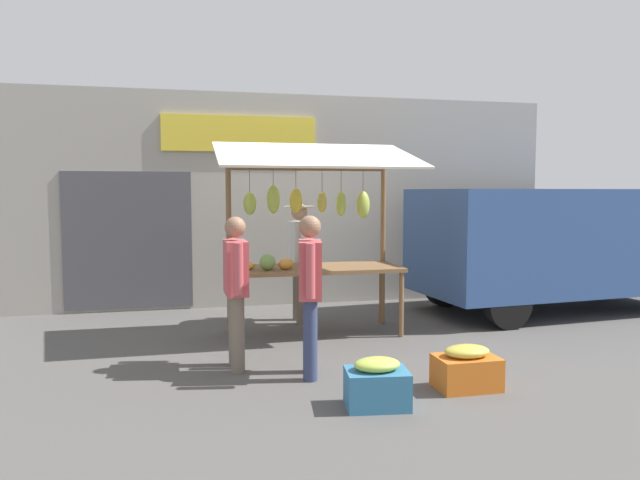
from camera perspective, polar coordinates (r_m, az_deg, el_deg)
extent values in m
plane|color=#514F4C|center=(7.71, -0.51, -9.11)|extent=(40.00, 40.00, 0.00)
cube|color=#9E998E|center=(9.65, -3.38, 3.86)|extent=(9.00, 0.25, 3.40)
cube|color=yellow|center=(9.45, -7.80, 10.18)|extent=(2.40, 0.06, 0.56)
cube|color=#47474C|center=(9.44, -18.11, -0.03)|extent=(1.90, 0.04, 2.10)
cube|color=brown|center=(7.55, -0.52, -2.80)|extent=(2.20, 0.90, 0.05)
cylinder|color=brown|center=(7.09, -8.11, -6.96)|extent=(0.06, 0.06, 0.83)
cylinder|color=brown|center=(7.55, 7.91, -6.23)|extent=(0.06, 0.06, 0.83)
cylinder|color=brown|center=(7.85, -8.61, -5.82)|extent=(0.06, 0.06, 0.83)
cylinder|color=brown|center=(8.27, 5.97, -5.25)|extent=(0.06, 0.06, 0.83)
cylinder|color=brown|center=(7.76, -8.83, -0.28)|extent=(0.07, 0.07, 2.35)
cylinder|color=brown|center=(8.19, 6.12, 0.01)|extent=(0.07, 0.07, 2.35)
cylinder|color=brown|center=(7.88, -1.16, 6.94)|extent=(2.12, 0.06, 0.06)
cube|color=beige|center=(7.36, -0.27, 8.27)|extent=(2.50, 1.46, 0.39)
cylinder|color=brown|center=(8.07, 4.21, 5.81)|extent=(0.01, 0.01, 0.30)
ellipsoid|color=#B2CC4C|center=(8.07, 4.19, 3.43)|extent=(0.24, 0.21, 0.37)
cylinder|color=brown|center=(7.96, 2.06, 5.84)|extent=(0.01, 0.01, 0.30)
ellipsoid|color=#B2CC4C|center=(7.96, 2.06, 3.55)|extent=(0.15, 0.18, 0.34)
cylinder|color=brown|center=(7.87, 0.21, 5.83)|extent=(0.01, 0.01, 0.31)
ellipsoid|color=gold|center=(7.87, 0.21, 3.70)|extent=(0.18, 0.19, 0.28)
cylinder|color=brown|center=(7.79, -2.36, 6.00)|extent=(0.01, 0.01, 0.26)
ellipsoid|color=yellow|center=(7.79, -2.35, 3.83)|extent=(0.21, 0.19, 0.33)
cylinder|color=brown|center=(7.75, -4.57, 6.16)|extent=(0.01, 0.01, 0.22)
ellipsoid|color=#B2CC4C|center=(7.75, -4.55, 3.96)|extent=(0.18, 0.14, 0.38)
cylinder|color=brown|center=(7.73, -6.85, 5.79)|extent=(0.01, 0.01, 0.31)
ellipsoid|color=#B2CC4C|center=(7.73, -6.83, 3.54)|extent=(0.24, 0.24, 0.30)
ellipsoid|color=orange|center=(7.29, -3.32, -2.33)|extent=(0.26, 0.23, 0.14)
sphere|color=#729E4C|center=(7.23, -5.12, -2.16)|extent=(0.20, 0.20, 0.20)
ellipsoid|color=gold|center=(7.32, -7.04, -2.49)|extent=(0.22, 0.20, 0.10)
cylinder|color=#726656|center=(8.47, -2.20, -4.99)|extent=(0.14, 0.14, 0.83)
cylinder|color=#726656|center=(8.20, -1.83, -5.31)|extent=(0.14, 0.14, 0.83)
cube|color=silver|center=(8.24, -2.03, -0.29)|extent=(0.22, 0.50, 0.59)
cylinder|color=silver|center=(8.54, -2.44, 0.05)|extent=(0.09, 0.09, 0.54)
cylinder|color=silver|center=(7.94, -1.59, -0.31)|extent=(0.09, 0.09, 0.54)
sphere|color=tan|center=(8.22, -2.04, 2.76)|extent=(0.23, 0.23, 0.23)
cylinder|color=beige|center=(8.21, -2.04, 3.24)|extent=(0.43, 0.43, 0.02)
cylinder|color=#726656|center=(6.10, -7.99, -9.08)|extent=(0.14, 0.14, 0.79)
cylinder|color=#726656|center=(6.36, -8.24, -8.52)|extent=(0.14, 0.14, 0.79)
cube|color=#BF4C51|center=(6.11, -8.19, -2.66)|extent=(0.23, 0.48, 0.56)
cylinder|color=#BF4C51|center=(5.81, -7.89, -2.81)|extent=(0.09, 0.09, 0.51)
cylinder|color=#BF4C51|center=(6.40, -8.47, -2.12)|extent=(0.09, 0.09, 0.51)
sphere|color=#8C664C|center=(6.07, -8.24, 1.25)|extent=(0.22, 0.22, 0.22)
cylinder|color=navy|center=(5.80, -0.95, -9.72)|extent=(0.14, 0.14, 0.80)
cylinder|color=navy|center=(6.06, -0.99, -9.09)|extent=(0.14, 0.14, 0.80)
cube|color=#BF4C51|center=(5.80, -0.98, -2.86)|extent=(0.31, 0.52, 0.56)
cylinder|color=#BF4C51|center=(5.50, -0.93, -3.04)|extent=(0.09, 0.09, 0.52)
cylinder|color=#BF4C51|center=(6.09, -1.03, -2.27)|extent=(0.09, 0.09, 0.52)
sphere|color=#8C664C|center=(5.76, -0.99, 1.31)|extent=(0.22, 0.22, 0.22)
cube|color=#2D4C84|center=(9.78, 22.16, 0.04)|extent=(4.54, 2.22, 1.55)
cube|color=black|center=(8.97, 15.76, 1.60)|extent=(1.56, 1.93, 0.68)
cylinder|color=black|center=(8.31, 17.79, -6.00)|extent=(0.67, 0.24, 0.66)
cylinder|color=black|center=(9.69, 12.00, -4.37)|extent=(0.67, 0.24, 0.66)
cylinder|color=black|center=(11.47, 25.07, -3.31)|extent=(0.67, 0.24, 0.66)
cube|color=teal|center=(5.21, 5.55, -14.16)|extent=(0.58, 0.45, 0.32)
ellipsoid|color=#B2CC4C|center=(5.14, 5.57, -11.94)|extent=(0.40, 0.29, 0.12)
cube|color=#D1661E|center=(5.80, 14.03, -12.39)|extent=(0.58, 0.39, 0.31)
ellipsoid|color=gold|center=(5.74, 14.07, -10.44)|extent=(0.44, 0.30, 0.12)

